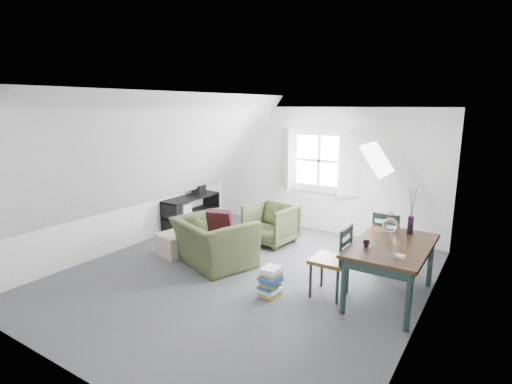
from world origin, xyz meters
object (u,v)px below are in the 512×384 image
Objects in this scene: armchair_far at (271,243)px; dining_chair_far at (387,240)px; armchair_near at (215,264)px; dining_chair_near at (333,260)px; ottoman at (176,244)px; magazine_stack at (271,282)px; dining_table at (392,251)px; media_shelf at (190,214)px.

armchair_far is 2.22m from dining_chair_far.
dining_chair_near is at bearing -159.80° from armchair_near.
dining_chair_far is 1.30m from dining_chair_near.
ottoman is 2.22m from magazine_stack.
media_shelf is at bearing 170.76° from dining_table.
armchair_near is 1.43× the size of armchair_far.
magazine_stack reaches higher than armchair_far.
armchair_near is at bearing 11.92° from dining_chair_far.
dining_chair_near is (2.01, 0.00, 0.52)m from armchair_near.
magazine_stack is (-1.09, -1.67, -0.30)m from dining_chair_far.
dining_chair_far is 4.03m from media_shelf.
armchair_near is at bearing -1.34° from ottoman.
ottoman is 0.55× the size of dining_chair_near.
magazine_stack is (1.07, -1.81, 0.20)m from armchair_far.
dining_chair_near is 0.89m from magazine_stack.
media_shelf is (-4.32, 0.91, -0.36)m from dining_table.
dining_chair_far is 2.02m from magazine_stack.
dining_chair_far is (2.40, 1.24, 0.50)m from armchair_near.
armchair_near is at bearing -95.76° from dining_chair_near.
dining_table reaches higher than magazine_stack.
dining_chair_near is at bearing -0.37° from ottoman.
dining_chair_near reaches higher than media_shelf.
dining_table is at bearing 28.73° from magazine_stack.
dining_chair_far reaches higher than magazine_stack.
armchair_far is (0.24, 1.38, 0.00)m from armchair_near.
ottoman is at bearing -96.18° from dining_chair_near.
ottoman is 0.41× the size of media_shelf.
dining_chair_near reaches higher than armchair_near.
armchair_far is 2.11× the size of magazine_stack.
dining_table reaches higher than media_shelf.
dining_table is 3.95× the size of magazine_stack.
media_shelf is at bearing -114.58° from dining_chair_near.
armchair_near is at bearing -170.41° from dining_table.
dining_chair_near reaches higher than magazine_stack.
ottoman is (-0.86, 0.02, 0.18)m from armchair_near.
dining_chair_far is at bearing -3.50° from media_shelf.
dining_chair_far is at bearing 110.18° from dining_table.
dining_table is 1.55× the size of dining_chair_near.
media_shelf is 3.42× the size of magazine_stack.
media_shelf reaches higher than ottoman.
dining_chair_near is 0.74× the size of media_shelf.
armchair_far is 0.53× the size of dining_table.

